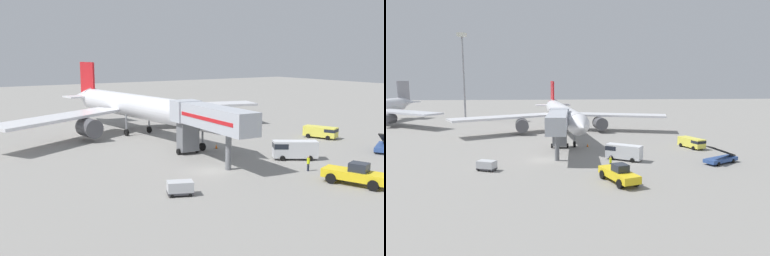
# 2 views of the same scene
# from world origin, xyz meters

# --- Properties ---
(ground_plane) EXTENTS (300.00, 300.00, 0.00)m
(ground_plane) POSITION_xyz_m (0.00, 0.00, 0.00)
(ground_plane) COLOR gray
(airplane_at_gate) EXTENTS (49.61, 47.87, 11.65)m
(airplane_at_gate) POSITION_xyz_m (3.21, 25.71, 4.47)
(airplane_at_gate) COLOR silver
(airplane_at_gate) RESTS_ON ground
(jet_bridge) EXTENTS (4.15, 16.18, 7.16)m
(jet_bridge) POSITION_xyz_m (2.15, 4.34, 5.30)
(jet_bridge) COLOR #B2B7C1
(jet_bridge) RESTS_ON ground
(pushback_tug) EXTENTS (4.34, 6.94, 2.36)m
(pushback_tug) POSITION_xyz_m (9.24, -12.49, 1.08)
(pushback_tug) COLOR yellow
(pushback_tug) RESTS_ON ground
(belt_loader_truck) EXTENTS (5.95, 4.40, 2.89)m
(belt_loader_truck) POSITION_xyz_m (26.12, -3.96, 0.74)
(belt_loader_truck) COLOR #2D4C8E
(belt_loader_truck) RESTS_ON ground
(service_van_far_left) EXTENTS (5.66, 4.57, 2.39)m
(service_van_far_left) POSITION_xyz_m (12.01, -0.84, 1.36)
(service_van_far_left) COLOR silver
(service_van_far_left) RESTS_ON ground
(service_van_mid_right) EXTENTS (3.71, 5.52, 1.84)m
(service_van_mid_right) POSITION_xyz_m (26.25, 7.35, 1.07)
(service_van_mid_right) COLOR #E5DB4C
(service_van_mid_right) RESTS_ON ground
(baggage_cart_rear_right) EXTENTS (2.83, 2.28, 1.39)m
(baggage_cart_rear_right) POSITION_xyz_m (-7.82, -5.81, 0.78)
(baggage_cart_rear_right) COLOR #38383D
(baggage_cart_rear_right) RESTS_ON ground
(ground_crew_worker_foreground) EXTENTS (0.47, 0.47, 1.77)m
(ground_crew_worker_foreground) POSITION_xyz_m (9.26, -5.95, 0.94)
(ground_crew_worker_foreground) COLOR #1E2333
(ground_crew_worker_foreground) RESTS_ON ground
(safety_cone_alpha) EXTENTS (0.40, 0.40, 0.61)m
(safety_cone_alpha) POSITION_xyz_m (7.57, 9.87, 0.30)
(safety_cone_alpha) COLOR black
(safety_cone_alpha) RESTS_ON ground
(apron_light_mast) EXTENTS (2.40, 2.40, 25.30)m
(apron_light_mast) POSITION_xyz_m (-24.73, 51.75, 17.59)
(apron_light_mast) COLOR #93969B
(apron_light_mast) RESTS_ON ground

